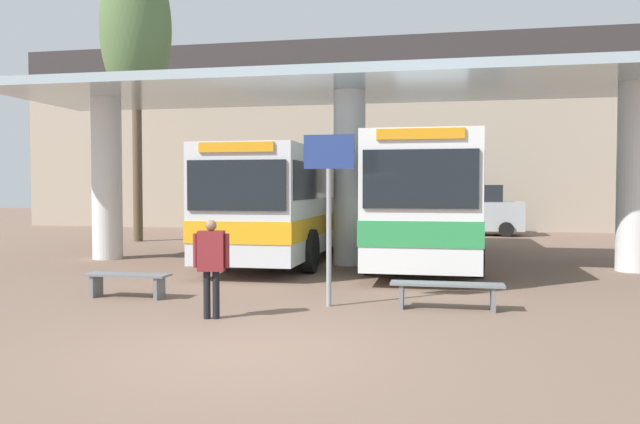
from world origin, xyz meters
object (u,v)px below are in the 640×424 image
at_px(pedestrian_waiting, 211,259).
at_px(poplar_tree_behind_left, 136,31).
at_px(waiting_bench_mid_platform, 128,280).
at_px(transit_bus_left_bay, 293,199).
at_px(waiting_bench_near_pillar, 447,289).
at_px(parked_car_street, 475,211).
at_px(transit_bus_center_bay, 427,196).
at_px(info_sign_platform, 329,184).

bearing_deg(pedestrian_waiting, poplar_tree_behind_left, 110.87).
bearing_deg(pedestrian_waiting, waiting_bench_mid_platform, 135.82).
height_order(transit_bus_left_bay, waiting_bench_near_pillar, transit_bus_left_bay).
xyz_separation_m(transit_bus_left_bay, parked_car_street, (5.85, 10.37, -0.70)).
distance_m(transit_bus_center_bay, waiting_bench_near_pillar, 7.94).
bearing_deg(poplar_tree_behind_left, transit_bus_center_bay, -19.22).
relative_size(transit_bus_left_bay, parked_car_street, 2.52).
bearing_deg(poplar_tree_behind_left, waiting_bench_near_pillar, -44.70).
bearing_deg(info_sign_platform, transit_bus_center_bay, 78.98).
xyz_separation_m(waiting_bench_mid_platform, parked_car_street, (7.33, 17.66, 0.72)).
xyz_separation_m(transit_bus_left_bay, pedestrian_waiting, (0.79, -8.79, -0.79)).
bearing_deg(poplar_tree_behind_left, parked_car_street, 24.24).
relative_size(info_sign_platform, pedestrian_waiting, 1.91).
distance_m(transit_bus_left_bay, info_sign_platform, 7.79).
xyz_separation_m(transit_bus_center_bay, parked_car_street, (1.86, 9.88, -0.79)).
xyz_separation_m(transit_bus_left_bay, waiting_bench_near_pillar, (4.51, -7.29, -1.41)).
xyz_separation_m(waiting_bench_near_pillar, parked_car_street, (1.34, 17.66, 0.71)).
distance_m(transit_bus_left_bay, pedestrian_waiting, 8.86).
height_order(poplar_tree_behind_left, parked_car_street, poplar_tree_behind_left).
bearing_deg(waiting_bench_near_pillar, transit_bus_left_bay, 121.74).
distance_m(pedestrian_waiting, parked_car_street, 19.82).
xyz_separation_m(transit_bus_left_bay, waiting_bench_mid_platform, (-1.48, -7.29, -1.42)).
relative_size(transit_bus_left_bay, waiting_bench_mid_platform, 6.41).
bearing_deg(waiting_bench_mid_platform, waiting_bench_near_pillar, 0.00).
bearing_deg(pedestrian_waiting, transit_bus_left_bay, 84.44).
bearing_deg(info_sign_platform, waiting_bench_near_pillar, 2.65).
relative_size(transit_bus_center_bay, poplar_tree_behind_left, 1.05).
xyz_separation_m(waiting_bench_near_pillar, pedestrian_waiting, (-3.71, -1.50, 0.62)).
height_order(waiting_bench_near_pillar, poplar_tree_behind_left, poplar_tree_behind_left).
bearing_deg(transit_bus_center_bay, pedestrian_waiting, 71.15).
bearing_deg(waiting_bench_near_pillar, poplar_tree_behind_left, 135.30).
height_order(transit_bus_left_bay, info_sign_platform, transit_bus_left_bay).
distance_m(waiting_bench_mid_platform, parked_car_street, 19.13).
relative_size(transit_bus_center_bay, waiting_bench_mid_platform, 7.26).
height_order(pedestrian_waiting, parked_car_street, parked_car_street).
bearing_deg(parked_car_street, poplar_tree_behind_left, -154.85).
xyz_separation_m(transit_bus_center_bay, info_sign_platform, (-1.53, -7.87, 0.31)).
relative_size(waiting_bench_mid_platform, parked_car_street, 0.39).
xyz_separation_m(waiting_bench_mid_platform, pedestrian_waiting, (2.27, -1.50, 0.63)).
distance_m(waiting_bench_mid_platform, poplar_tree_behind_left, 15.29).
bearing_deg(transit_bus_center_bay, info_sign_platform, 79.12).
bearing_deg(parked_car_street, transit_bus_center_bay, -99.75).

